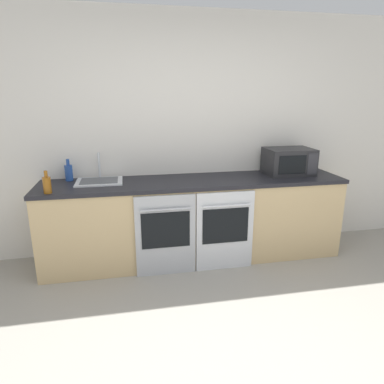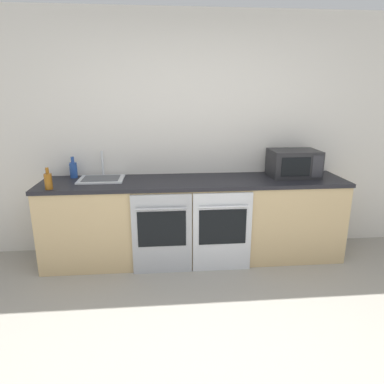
# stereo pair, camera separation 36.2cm
# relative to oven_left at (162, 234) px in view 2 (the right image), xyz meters

# --- Properties ---
(wall_back) EXTENTS (10.00, 0.06, 2.60)m
(wall_back) POSITION_rel_oven_left_xyz_m (0.35, 0.67, 0.88)
(wall_back) COLOR silver
(wall_back) RESTS_ON ground_plane
(counter_back) EXTENTS (3.19, 0.65, 0.88)m
(counter_back) POSITION_rel_oven_left_xyz_m (0.35, 0.33, 0.02)
(counter_back) COLOR tan
(counter_back) RESTS_ON ground_plane
(oven_left) EXTENTS (0.59, 0.06, 0.83)m
(oven_left) POSITION_rel_oven_left_xyz_m (0.00, 0.00, 0.00)
(oven_left) COLOR #A8AAAF
(oven_left) RESTS_ON ground_plane
(oven_right) EXTENTS (0.59, 0.06, 0.83)m
(oven_right) POSITION_rel_oven_left_xyz_m (0.60, 0.00, 0.00)
(oven_right) COLOR silver
(oven_right) RESTS_ON ground_plane
(microwave) EXTENTS (0.51, 0.38, 0.29)m
(microwave) POSITION_rel_oven_left_xyz_m (1.44, 0.39, 0.61)
(microwave) COLOR #232326
(microwave) RESTS_ON counter_back
(bottle_blue) EXTENTS (0.08, 0.08, 0.23)m
(bottle_blue) POSITION_rel_oven_left_xyz_m (-0.93, 0.55, 0.55)
(bottle_blue) COLOR #234793
(bottle_blue) RESTS_ON counter_back
(bottle_amber) EXTENTS (0.07, 0.07, 0.21)m
(bottle_amber) POSITION_rel_oven_left_xyz_m (-1.06, 0.09, 0.54)
(bottle_amber) COLOR #8C5114
(bottle_amber) RESTS_ON counter_back
(sink) EXTENTS (0.46, 0.37, 0.28)m
(sink) POSITION_rel_oven_left_xyz_m (-0.62, 0.42, 0.48)
(sink) COLOR silver
(sink) RESTS_ON counter_back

